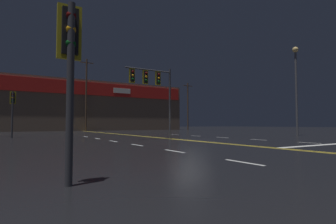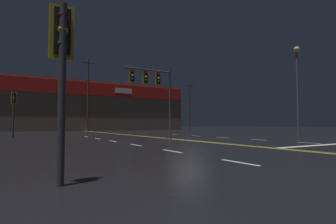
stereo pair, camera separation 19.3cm
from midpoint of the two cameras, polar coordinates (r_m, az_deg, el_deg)
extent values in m
plane|color=black|center=(17.45, 4.34, -6.20)|extent=(200.00, 200.00, 0.00)
cube|color=gold|center=(17.37, 3.93, -6.20)|extent=(0.12, 60.00, 0.01)
cube|color=gold|center=(17.54, 4.74, -6.17)|extent=(0.12, 60.00, 0.01)
cube|color=silver|center=(7.64, 15.49, -10.52)|extent=(0.12, 1.40, 0.01)
cube|color=silver|center=(10.44, 0.88, -8.50)|extent=(0.12, 1.40, 0.01)
cube|color=silver|center=(13.62, -7.18, -7.14)|extent=(0.12, 1.40, 0.01)
cube|color=silver|center=(16.97, -12.10, -6.23)|extent=(0.12, 1.40, 0.01)
cube|color=silver|center=(20.41, -15.38, -5.60)|extent=(0.12, 1.40, 0.01)
cube|color=silver|center=(23.89, -17.70, -5.14)|extent=(0.12, 1.40, 0.01)
cube|color=silver|center=(17.11, 28.07, -5.94)|extent=(0.12, 1.40, 0.01)
cube|color=silver|center=(19.22, 18.80, -5.73)|extent=(0.12, 1.40, 0.01)
cube|color=silver|center=(21.72, 11.51, -5.46)|extent=(0.12, 1.40, 0.01)
cube|color=silver|center=(24.50, 5.80, -5.19)|extent=(0.12, 1.40, 0.01)
cube|color=silver|center=(27.47, 1.29, -4.94)|extent=(0.12, 1.40, 0.01)
cube|color=silver|center=(16.51, 31.77, -5.98)|extent=(8.78, 0.40, 0.01)
cylinder|color=#38383D|center=(19.47, 0.11, 1.81)|extent=(0.14, 0.14, 5.20)
cylinder|color=#38383D|center=(18.97, -4.56, 9.13)|extent=(3.55, 0.10, 0.10)
cube|color=black|center=(19.21, -2.51, 7.33)|extent=(0.28, 0.24, 0.84)
cube|color=gold|center=(19.21, -2.51, 7.33)|extent=(0.42, 0.08, 0.99)
sphere|color=#500705|center=(19.12, -2.28, 8.14)|extent=(0.17, 0.17, 0.17)
sphere|color=orange|center=(19.07, -2.28, 7.40)|extent=(0.17, 0.17, 0.17)
sphere|color=#084513|center=(19.03, -2.28, 6.65)|extent=(0.17, 0.17, 0.17)
cube|color=black|center=(18.75, -5.26, 7.58)|extent=(0.28, 0.24, 0.84)
cube|color=gold|center=(18.75, -5.26, 7.58)|extent=(0.42, 0.08, 0.99)
sphere|color=#500705|center=(18.66, -5.05, 8.42)|extent=(0.17, 0.17, 0.17)
sphere|color=orange|center=(18.61, -5.05, 7.66)|extent=(0.17, 0.17, 0.17)
sphere|color=#084513|center=(18.57, -5.05, 6.90)|extent=(0.17, 0.17, 0.17)
cube|color=black|center=(18.34, -8.15, 7.83)|extent=(0.28, 0.24, 0.84)
cube|color=gold|center=(18.34, -8.15, 7.83)|extent=(0.42, 0.08, 0.99)
sphere|color=#500705|center=(18.25, -7.95, 8.69)|extent=(0.17, 0.17, 0.17)
sphere|color=orange|center=(18.20, -7.96, 7.92)|extent=(0.17, 0.17, 0.17)
sphere|color=#084513|center=(18.16, -7.96, 7.13)|extent=(0.17, 0.17, 0.17)
cylinder|color=#38383D|center=(23.91, -30.98, -0.52)|extent=(0.13, 0.13, 3.64)
cube|color=black|center=(24.18, -30.90, 2.67)|extent=(0.28, 0.24, 0.84)
cube|color=gold|center=(24.18, -30.90, 2.67)|extent=(0.42, 0.08, 0.99)
sphere|color=#500705|center=(24.04, -30.89, 3.30)|extent=(0.17, 0.17, 0.17)
sphere|color=orange|center=(24.02, -30.90, 2.70)|extent=(0.17, 0.17, 0.17)
sphere|color=#084513|center=(24.00, -30.92, 2.10)|extent=(0.17, 0.17, 0.17)
cylinder|color=#38383D|center=(4.88, -21.60, 3.86)|extent=(0.13, 0.13, 3.19)
cube|color=black|center=(5.30, -21.70, 15.81)|extent=(0.28, 0.24, 0.84)
cube|color=gold|center=(5.30, -21.70, 15.81)|extent=(0.42, 0.08, 0.99)
sphere|color=#500705|center=(5.24, -21.36, 18.96)|extent=(0.17, 0.17, 0.17)
sphere|color=orange|center=(5.15, -21.41, 16.36)|extent=(0.17, 0.17, 0.17)
sphere|color=#084513|center=(5.07, -21.46, 13.66)|extent=(0.17, 0.17, 0.17)
cylinder|color=#59595E|center=(28.40, 25.99, 3.72)|extent=(0.20, 0.20, 8.23)
sphere|color=#F9D17A|center=(29.18, 25.80, 12.11)|extent=(0.56, 0.56, 0.56)
cube|color=brown|center=(50.56, -19.36, 1.09)|extent=(38.36, 10.00, 8.61)
cube|color=red|center=(45.87, -18.03, 4.96)|extent=(37.59, 0.20, 2.15)
cube|color=white|center=(47.74, -10.11, 4.57)|extent=(3.20, 0.16, 0.90)
cylinder|color=#4C3828|center=(45.09, -17.50, 3.58)|extent=(0.26, 0.26, 11.86)
cube|color=#4C3828|center=(45.97, -17.41, 10.21)|extent=(2.20, 0.12, 0.12)
cylinder|color=#4C3828|center=(53.46, 4.23, 1.25)|extent=(0.26, 0.26, 9.57)
cube|color=#4C3828|center=(53.91, 4.21, 5.70)|extent=(2.20, 0.12, 0.12)
camera|label=1|loc=(0.10, -90.28, 0.01)|focal=28.00mm
camera|label=2|loc=(0.10, 89.72, -0.01)|focal=28.00mm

